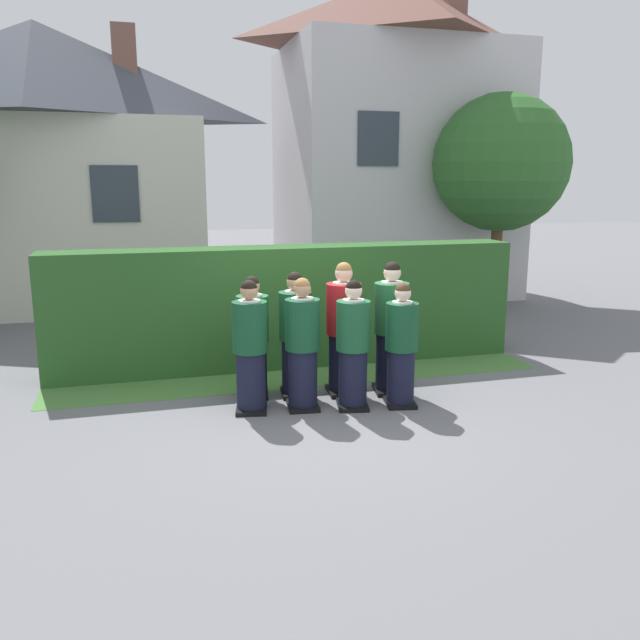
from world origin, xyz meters
TOP-DOWN VIEW (x-y plane):
  - ground_plane at (0.00, 0.00)m, footprint 60.00×60.00m
  - student_front_row_0 at (-0.90, 0.12)m, footprint 0.46×0.53m
  - student_front_row_1 at (-0.28, 0.06)m, footprint 0.42×0.53m
  - student_front_row_2 at (0.32, -0.08)m, footprint 0.45×0.54m
  - student_front_row_3 at (0.92, -0.16)m, footprint 0.43×0.50m
  - student_rear_row_0 at (-0.78, 0.67)m, footprint 0.44×0.53m
  - student_rear_row_1 at (-0.24, 0.57)m, footprint 0.43×0.53m
  - student_in_red_blazer at (0.38, 0.48)m, footprint 0.45×0.56m
  - student_rear_row_3 at (0.99, 0.36)m, footprint 0.49×0.56m
  - hedge at (0.00, 2.04)m, footprint 7.00×0.70m
  - school_building_main at (-3.95, 7.87)m, footprint 6.84×3.35m
  - school_building_annex at (3.96, 7.82)m, footprint 5.49×4.25m
  - oak_tree_right at (5.26, 5.08)m, footprint 2.84×2.84m
  - lawn_strip at (0.00, 1.24)m, footprint 7.00×0.90m

SIDE VIEW (x-z plane):
  - ground_plane at x=0.00m, z-range 0.00..0.00m
  - lawn_strip at x=0.00m, z-range 0.00..0.01m
  - student_front_row_3 at x=0.92m, z-range -0.04..1.50m
  - student_rear_row_0 at x=-0.78m, z-range -0.04..1.54m
  - student_front_row_2 at x=0.32m, z-range -0.04..1.55m
  - student_front_row_0 at x=-0.90m, z-range -0.04..1.57m
  - student_front_row_1 at x=-0.28m, z-range -0.04..1.58m
  - student_rear_row_1 at x=-0.24m, z-range -0.04..1.58m
  - student_in_red_blazer at x=0.38m, z-range -0.04..1.69m
  - student_rear_row_3 at x=0.99m, z-range -0.04..1.69m
  - hedge at x=0.00m, z-range 0.00..1.79m
  - school_building_main at x=-3.95m, z-range 0.08..6.03m
  - oak_tree_right at x=5.26m, z-range 0.83..5.36m
  - school_building_annex at x=3.96m, z-range 0.08..7.42m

